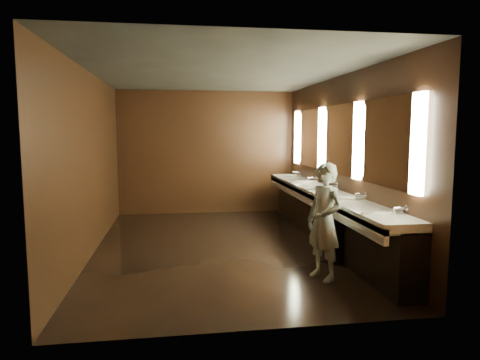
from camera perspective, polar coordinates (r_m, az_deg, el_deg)
name	(u,v)px	position (r m, az deg, el deg)	size (l,w,h in m)	color
floor	(221,247)	(7.12, -2.58, -8.87)	(6.00, 6.00, 0.00)	black
ceiling	(220,73)	(6.93, -2.71, 14.06)	(4.00, 6.00, 0.02)	#2D2D2B
wall_back	(207,153)	(9.87, -4.47, 3.67)	(4.00, 0.02, 2.80)	black
wall_front	(254,185)	(3.93, 1.93, -0.70)	(4.00, 0.02, 2.80)	black
wall_left	(91,163)	(6.97, -19.24, 2.12)	(0.02, 6.00, 2.80)	black
wall_right	(339,161)	(7.37, 13.04, 2.54)	(0.02, 6.00, 2.80)	black
sink_counter	(326,214)	(7.41, 11.37, -4.45)	(0.55, 5.40, 1.01)	black
mirror_band	(338,140)	(7.34, 12.97, 5.27)	(0.06, 5.03, 1.15)	#FBF6C1
person	(324,221)	(5.57, 11.18, -5.44)	(0.55, 0.36, 1.50)	#9CDBE8
trash_bin	(335,241)	(6.46, 12.56, -7.95)	(0.38, 0.38, 0.59)	black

